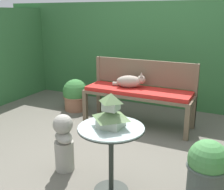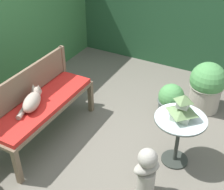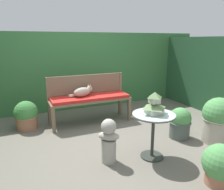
{
  "view_description": "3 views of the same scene",
  "coord_description": "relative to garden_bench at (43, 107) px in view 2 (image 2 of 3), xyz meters",
  "views": [
    {
      "loc": [
        1.3,
        -2.65,
        1.56
      ],
      "look_at": [
        -0.11,
        0.23,
        0.62
      ],
      "focal_mm": 45.0,
      "sensor_mm": 36.0,
      "label": 1
    },
    {
      "loc": [
        -2.36,
        -1.26,
        2.71
      ],
      "look_at": [
        0.34,
        0.18,
        0.65
      ],
      "focal_mm": 50.0,
      "sensor_mm": 36.0,
      "label": 2
    },
    {
      "loc": [
        -1.29,
        -2.96,
        1.59
      ],
      "look_at": [
        0.16,
        0.34,
        0.67
      ],
      "focal_mm": 35.0,
      "sensor_mm": 36.0,
      "label": 3
    }
  ],
  "objects": [
    {
      "name": "ground",
      "position": [
        0.04,
        -0.93,
        -0.47
      ],
      "size": [
        30.0,
        30.0,
        0.0
      ],
      "primitive_type": "plane",
      "color": "#666056"
    },
    {
      "name": "foliage_hedge_right",
      "position": [
        2.89,
        -0.78,
        0.36
      ],
      "size": [
        0.7,
        3.5,
        1.65
      ],
      "primitive_type": "cube",
      "color": "#234C2D",
      "rests_on": "ground"
    },
    {
      "name": "garden_bench",
      "position": [
        0.0,
        0.0,
        0.0
      ],
      "size": [
        1.55,
        0.49,
        0.54
      ],
      "color": "brown",
      "rests_on": "ground"
    },
    {
      "name": "bench_backrest",
      "position": [
        -0.0,
        0.22,
        0.21
      ],
      "size": [
        1.55,
        0.06,
        0.92
      ],
      "color": "brown",
      "rests_on": "ground"
    },
    {
      "name": "cat",
      "position": [
        -0.13,
        0.03,
        0.16
      ],
      "size": [
        0.49,
        0.28,
        0.22
      ],
      "rotation": [
        0.0,
        0.0,
        0.34
      ],
      "color": "#A89989",
      "rests_on": "garden_bench"
    },
    {
      "name": "patio_table",
      "position": [
        0.37,
        -1.6,
        0.03
      ],
      "size": [
        0.58,
        0.58,
        0.63
      ],
      "color": "#2D332D",
      "rests_on": "ground"
    },
    {
      "name": "pagoda_birdhouse",
      "position": [
        0.37,
        -1.6,
        0.3
      ],
      "size": [
        0.26,
        0.26,
        0.3
      ],
      "color": "#B2BCA8",
      "rests_on": "patio_table"
    },
    {
      "name": "garden_bust",
      "position": [
        -0.23,
        -1.47,
        -0.15
      ],
      "size": [
        0.32,
        0.3,
        0.6
      ],
      "rotation": [
        0.0,
        0.0,
        -0.67
      ],
      "color": "#A39E93",
      "rests_on": "ground"
    },
    {
      "name": "potted_plant_patio_mid",
      "position": [
        1.57,
        -1.62,
        -0.09
      ],
      "size": [
        0.5,
        0.5,
        0.73
      ],
      "color": "#ADA393",
      "rests_on": "ground"
    },
    {
      "name": "potted_plant_bench_right",
      "position": [
        1.14,
        -1.26,
        -0.21
      ],
      "size": [
        0.36,
        0.36,
        0.52
      ],
      "color": "#4C5651",
      "rests_on": "ground"
    }
  ]
}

